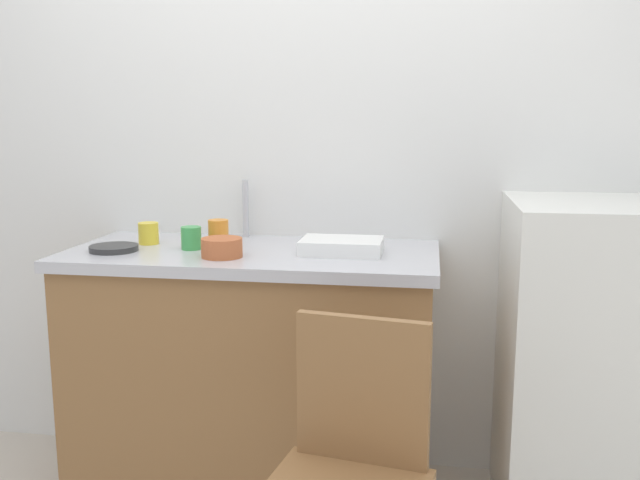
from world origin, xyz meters
name	(u,v)px	position (x,y,z in m)	size (l,w,h in m)	color
back_wall	(304,130)	(0.00, 1.00, 1.35)	(4.80, 0.10, 2.70)	silver
cabinet_base	(256,379)	(-0.12, 0.65, 0.45)	(1.27, 0.60, 0.89)	olive
countertop	(253,255)	(-0.12, 0.65, 0.91)	(1.31, 0.64, 0.04)	#B7B7BC
faucet	(246,208)	(-0.22, 0.90, 1.05)	(0.02, 0.02, 0.23)	#B7B7BC
refrigerator	(589,367)	(1.05, 0.65, 0.56)	(0.57, 0.60, 1.13)	silver
chair	(348,479)	(0.31, -0.10, 0.50)	(0.46, 0.46, 0.89)	olive
dish_tray	(342,246)	(0.20, 0.63, 0.96)	(0.28, 0.20, 0.05)	white
terracotta_bowl	(222,248)	(-0.19, 0.50, 0.97)	(0.14, 0.14, 0.06)	#B25B33
hotplate	(114,248)	(-0.60, 0.54, 0.94)	(0.17, 0.17, 0.02)	#2D2D2D
cup_orange	(218,233)	(-0.27, 0.70, 0.98)	(0.07, 0.07, 0.10)	orange
cup_yellow	(149,233)	(-0.54, 0.69, 0.97)	(0.07, 0.07, 0.08)	yellow
cup_green	(191,238)	(-0.34, 0.62, 0.98)	(0.07, 0.07, 0.08)	green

